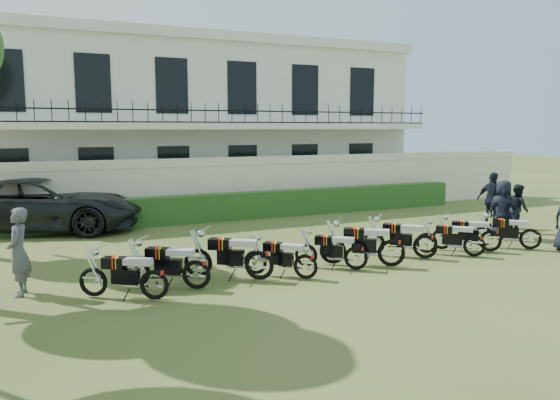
{
  "coord_description": "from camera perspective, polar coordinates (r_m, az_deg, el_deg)",
  "views": [
    {
      "loc": [
        -6.87,
        -11.97,
        3.45
      ],
      "look_at": [
        -0.42,
        2.01,
        1.39
      ],
      "focal_mm": 35.0,
      "sensor_mm": 36.0,
      "label": 1
    }
  ],
  "objects": [
    {
      "name": "motorcycle_7",
      "position": [
        15.45,
        19.67,
        -4.03
      ],
      "size": [
        1.36,
        1.32,
        0.98
      ],
      "rotation": [
        0.0,
        0.0,
        0.8
      ],
      "color": "black",
      "rests_on": "ground"
    },
    {
      "name": "ground",
      "position": [
        14.23,
        4.95,
        -6.46
      ],
      "size": [
        100.0,
        100.0,
        0.0
      ],
      "primitive_type": "plane",
      "color": "#36491D",
      "rests_on": "ground"
    },
    {
      "name": "motorcycle_8",
      "position": [
        16.2,
        21.15,
        -3.49
      ],
      "size": [
        1.55,
        1.23,
        1.03
      ],
      "rotation": [
        0.0,
        0.0,
        0.91
      ],
      "color": "black",
      "rests_on": "ground"
    },
    {
      "name": "hedge",
      "position": [
        20.93,
        -2.43,
        -0.51
      ],
      "size": [
        18.0,
        0.6,
        1.0
      ],
      "primitive_type": "cube",
      "color": "#204B1B",
      "rests_on": "ground"
    },
    {
      "name": "motorcycle_1",
      "position": [
        11.79,
        -8.73,
        -6.98
      ],
      "size": [
        1.7,
        1.19,
        1.08
      ],
      "rotation": [
        0.0,
        0.0,
        0.98
      ],
      "color": "black",
      "rests_on": "ground"
    },
    {
      "name": "motorcycle_3",
      "position": [
        12.44,
        2.7,
        -6.33
      ],
      "size": [
        1.35,
        1.32,
        0.98
      ],
      "rotation": [
        0.0,
        0.0,
        0.8
      ],
      "color": "black",
      "rests_on": "ground"
    },
    {
      "name": "officer_4",
      "position": [
        19.54,
        23.58,
        -0.81
      ],
      "size": [
        0.84,
        0.94,
        1.61
      ],
      "primitive_type": "imported",
      "rotation": [
        0.0,
        0.0,
        1.23
      ],
      "color": "black",
      "rests_on": "ground"
    },
    {
      "name": "motorcycle_0",
      "position": [
        11.25,
        -13.01,
        -7.89
      ],
      "size": [
        1.64,
        1.14,
        1.04
      ],
      "rotation": [
        0.0,
        0.0,
        0.98
      ],
      "color": "black",
      "rests_on": "ground"
    },
    {
      "name": "motorcycle_6",
      "position": [
        14.81,
        14.95,
        -4.14
      ],
      "size": [
        1.49,
        1.47,
        1.09
      ],
      "rotation": [
        0.0,
        0.0,
        0.79
      ],
      "color": "black",
      "rests_on": "ground"
    },
    {
      "name": "officer_5",
      "position": [
        20.18,
        21.36,
        -0.01
      ],
      "size": [
        0.81,
        1.22,
        1.92
      ],
      "primitive_type": "imported",
      "rotation": [
        0.0,
        0.0,
        1.9
      ],
      "color": "black",
      "rests_on": "ground"
    },
    {
      "name": "officer_3",
      "position": [
        18.39,
        22.24,
        -0.9
      ],
      "size": [
        0.83,
        1.03,
        1.82
      ],
      "primitive_type": "imported",
      "rotation": [
        0.0,
        0.0,
        1.89
      ],
      "color": "black",
      "rests_on": "ground"
    },
    {
      "name": "motorcycle_5",
      "position": [
        13.77,
        11.58,
        -4.77
      ],
      "size": [
        1.79,
        1.32,
        1.16
      ],
      "rotation": [
        0.0,
        0.0,
        0.95
      ],
      "color": "black",
      "rests_on": "ground"
    },
    {
      "name": "building",
      "position": [
        26.83,
        -10.03,
        8.04
      ],
      "size": [
        20.4,
        9.6,
        7.4
      ],
      "color": "white",
      "rests_on": "ground"
    },
    {
      "name": "perimeter_wall",
      "position": [
        21.24,
        -5.76,
        1.4
      ],
      "size": [
        30.0,
        0.35,
        2.3
      ],
      "color": "#F0E7CA",
      "rests_on": "ground"
    },
    {
      "name": "motorcycle_4",
      "position": [
        13.34,
        7.96,
        -5.44
      ],
      "size": [
        1.44,
        1.23,
        0.99
      ],
      "rotation": [
        0.0,
        0.0,
        0.87
      ],
      "color": "black",
      "rests_on": "ground"
    },
    {
      "name": "motorcycle_2",
      "position": [
        12.34,
        -2.17,
        -6.1
      ],
      "size": [
        1.8,
        1.26,
        1.14
      ],
      "rotation": [
        0.0,
        0.0,
        0.97
      ],
      "color": "black",
      "rests_on": "ground"
    },
    {
      "name": "officer_2",
      "position": [
        18.09,
        22.4,
        -1.37
      ],
      "size": [
        0.69,
        1.03,
        1.62
      ],
      "primitive_type": "imported",
      "rotation": [
        0.0,
        0.0,
        1.92
      ],
      "color": "black",
      "rests_on": "ground"
    },
    {
      "name": "inspector",
      "position": [
        12.43,
        -25.66,
        -4.92
      ],
      "size": [
        0.51,
        0.71,
        1.83
      ],
      "primitive_type": "imported",
      "rotation": [
        0.0,
        0.0,
        -1.69
      ],
      "color": "#57585C",
      "rests_on": "ground"
    },
    {
      "name": "motorcycle_9",
      "position": [
        16.95,
        24.73,
        -3.24
      ],
      "size": [
        1.41,
        1.34,
        1.01
      ],
      "rotation": [
        0.0,
        0.0,
        0.81
      ],
      "color": "black",
      "rests_on": "ground"
    },
    {
      "name": "suv",
      "position": [
        19.8,
        -23.65,
        -0.45
      ],
      "size": [
        7.07,
        4.95,
        1.79
      ],
      "primitive_type": "imported",
      "rotation": [
        0.0,
        0.0,
        1.23
      ],
      "color": "black",
      "rests_on": "ground"
    }
  ]
}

